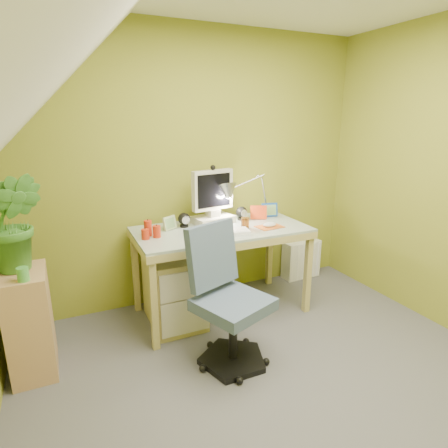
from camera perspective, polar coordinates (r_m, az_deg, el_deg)
name	(u,v)px	position (r m, az deg, el deg)	size (l,w,h in m)	color
floor	(292,401)	(2.54, 10.39, -25.02)	(3.20, 3.20, 0.01)	#535358
wall_back	(196,169)	(3.37, -4.28, 8.31)	(3.20, 0.01, 2.40)	olive
slope_ceiling	(87,59)	(1.56, -20.15, 22.49)	(1.10, 3.20, 1.10)	white
desk	(221,270)	(3.23, -0.39, -7.09)	(1.42, 0.71, 0.76)	tan
monitor	(213,195)	(3.21, -1.73, 4.42)	(0.36, 0.21, 0.49)	beige
speaker_left	(184,220)	(3.14, -6.11, 0.62)	(0.10, 0.10, 0.12)	black
speaker_right	(242,213)	(3.34, 2.70, 1.66)	(0.10, 0.10, 0.12)	black
keyboard	(219,232)	(2.95, -0.72, -1.29)	(0.48, 0.15, 0.02)	white
mousepad	(269,227)	(3.16, 6.95, -0.41)	(0.22, 0.15, 0.01)	#BD5A1D
mouse	(270,225)	(3.15, 6.96, -0.10)	(0.12, 0.07, 0.04)	silver
amber_tumbler	(245,223)	(3.10, 3.24, 0.17)	(0.07, 0.07, 0.09)	brown
candle_cluster	(149,229)	(2.91, -11.32, -0.82)	(0.16, 0.14, 0.12)	red
photo_frame_red	(258,212)	(3.38, 5.28, 1.78)	(0.15, 0.02, 0.12)	red
photo_frame_blue	(270,210)	(3.48, 6.96, 2.16)	(0.15, 0.02, 0.13)	#164299
photo_frame_green	(170,223)	(3.08, -8.28, 0.16)	(0.13, 0.02, 0.11)	#B1C688
desk_lamp	(259,186)	(3.39, 5.32, 5.78)	(0.54, 0.23, 0.58)	#B3B4B7
side_ledge	(30,323)	(2.82, -27.47, -13.21)	(0.26, 0.41, 0.71)	tan
potted_plant	(15,223)	(2.64, -29.28, 0.16)	(0.34, 0.27, 0.62)	#3B7928
green_cup	(23,274)	(2.52, -28.30, -6.76)	(0.07, 0.07, 0.09)	#4DA243
task_chair	(233,303)	(2.55, 1.43, -11.95)	(0.50, 0.50, 0.91)	#455771
radiator	(301,259)	(4.07, 11.64, -5.24)	(0.40, 0.16, 0.40)	silver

